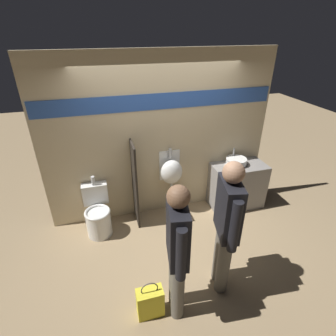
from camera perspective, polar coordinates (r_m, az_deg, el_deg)
The scene contains 11 objects.
ground_plane at distance 4.46m, azimuth 0.61°, elevation -12.95°, with size 16.00×16.00×0.00m, color #997F5B.
display_wall at distance 4.23m, azimuth -1.60°, elevation 6.38°, with size 3.72×0.07×2.70m.
sink_counter at distance 4.91m, azimuth 14.75°, elevation -3.70°, with size 0.94×0.51×0.83m.
sink_basin at distance 4.70m, azimuth 14.62°, elevation 1.40°, with size 0.35×0.35×0.26m.
cell_phone at distance 4.50m, azimuth 12.89°, elevation -0.42°, with size 0.07×0.14×0.01m.
divider_near_counter at distance 4.23m, azimuth -7.21°, elevation -3.68°, with size 0.03×0.42×1.43m.
urinal_near_counter at distance 4.37m, azimuth 0.72°, elevation -0.84°, with size 0.37×0.27×1.20m.
toilet at distance 4.36m, azimuth -15.00°, elevation -9.84°, with size 0.40×0.56×0.92m.
person_in_vest at distance 3.10m, azimuth 12.62°, elevation -11.90°, with size 0.29×0.61×1.77m.
person_with_lanyard at distance 2.81m, azimuth 2.02°, elevation -17.25°, with size 0.26×0.59×1.71m.
shopping_bag at distance 3.35m, azimuth -3.91°, elevation -27.12°, with size 0.30×0.17×0.52m.
Camera 1 is at (-0.96, -3.20, 2.96)m, focal length 28.00 mm.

